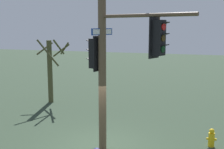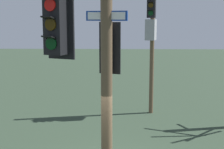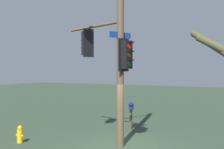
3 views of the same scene
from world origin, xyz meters
TOP-DOWN VIEW (x-y plane):
  - main_signal_pole_assembly at (-0.54, 0.14)m, footprint 4.01×4.61m
  - secondary_pole_assembly at (6.90, -1.54)m, footprint 0.76×0.56m

SIDE VIEW (x-z plane):
  - secondary_pole_assembly at x=6.90m, z-range 0.55..7.18m
  - main_signal_pole_assembly at x=-0.54m, z-range 0.12..9.32m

